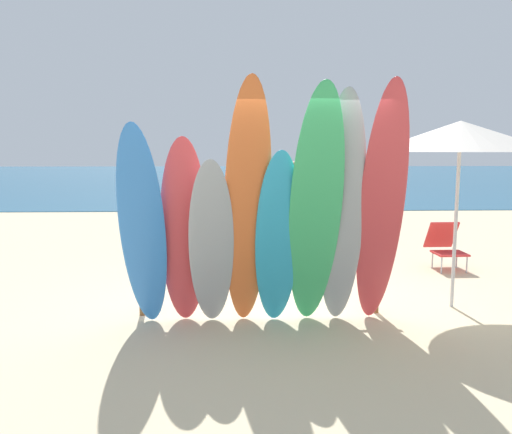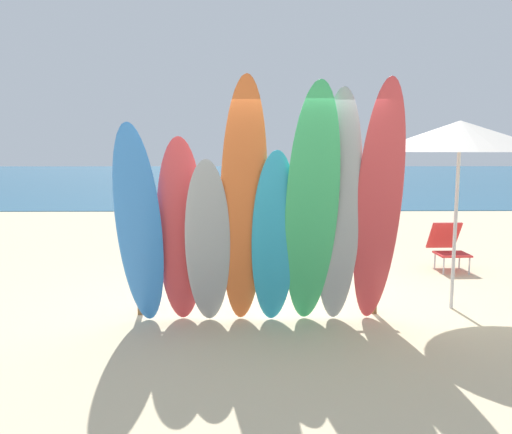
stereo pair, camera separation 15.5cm
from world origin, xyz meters
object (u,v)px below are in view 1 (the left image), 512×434
surfboard_grey_2 (211,245)px  surfboard_red_7 (381,210)px  surfboard_rack (260,266)px  beachgoer_strolling (263,202)px  beach_umbrella (460,136)px  beachgoer_near_rack (294,193)px  surfboard_orange_3 (247,209)px  surfboard_green_5 (315,212)px  beach_chair_red (445,244)px  surfboard_blue_0 (142,229)px  surfboard_grey_6 (342,213)px  surfboard_red_1 (184,234)px  surfboard_teal_4 (278,241)px

surfboard_grey_2 → surfboard_red_7: bearing=-5.6°
surfboard_rack → beachgoer_strolling: beachgoer_strolling is taller
surfboard_red_7 → beach_umbrella: 1.66m
beachgoer_near_rack → surfboard_orange_3: bearing=89.3°
surfboard_green_5 → beach_chair_red: surfboard_green_5 is taller
surfboard_rack → beachgoer_strolling: bearing=86.8°
surfboard_orange_3 → surfboard_rack: bearing=70.0°
surfboard_green_5 → beachgoer_near_rack: size_ratio=1.65×
surfboard_blue_0 → beach_chair_red: bearing=35.2°
beachgoer_near_rack → beach_umbrella: 5.85m
beachgoer_strolling → beach_chair_red: (2.96, -2.52, -0.45)m
beach_umbrella → surfboard_blue_0: bearing=-168.5°
beachgoer_near_rack → surfboard_grey_6: bearing=98.5°
surfboard_blue_0 → beachgoer_strolling: 5.65m
surfboard_red_1 → surfboard_grey_2: size_ratio=1.10×
surfboard_blue_0 → surfboard_green_5: size_ratio=0.84×
surfboard_orange_3 → surfboard_red_7: 1.45m
surfboard_grey_6 → surfboard_red_7: (0.42, -0.05, 0.04)m
surfboard_rack → beach_chair_red: size_ratio=3.82×
surfboard_red_7 → surfboard_grey_6: bearing=176.5°
surfboard_red_1 → beachgoer_near_rack: bearing=67.4°
surfboard_grey_2 → surfboard_green_5: bearing=-9.2°
surfboard_rack → surfboard_orange_3: surfboard_orange_3 is taller
surfboard_orange_3 → surfboard_grey_6: bearing=-3.1°
surfboard_rack → surfboard_blue_0: (-1.30, -0.57, 0.55)m
surfboard_grey_2 → beachgoer_strolling: (0.83, 5.39, -0.10)m
beachgoer_near_rack → beachgoer_strolling: bearing=59.7°
surfboard_orange_3 → surfboard_green_5: (0.73, -0.04, -0.03)m
surfboard_red_7 → beachgoer_strolling: 5.59m
surfboard_orange_3 → surfboard_green_5: bearing=-8.6°
surfboard_blue_0 → surfboard_red_1: surfboard_blue_0 is taller
surfboard_green_5 → surfboard_red_7: surfboard_red_7 is taller
surfboard_blue_0 → beachgoer_near_rack: size_ratio=1.39×
surfboard_blue_0 → beach_chair_red: surfboard_blue_0 is taller
surfboard_grey_2 → surfboard_grey_6: (1.43, -0.05, 0.36)m
surfboard_red_1 → beachgoer_strolling: (1.14, 5.30, -0.21)m
surfboard_red_7 → beach_chair_red: bearing=59.5°
surfboard_grey_2 → surfboard_teal_4: (0.73, 0.00, 0.05)m
surfboard_rack → surfboard_blue_0: size_ratio=1.25×
surfboard_grey_2 → surfboard_red_7: size_ratio=0.71×
surfboard_blue_0 → surfboard_red_1: 0.46m
surfboard_blue_0 → beachgoer_strolling: surfboard_blue_0 is taller
beach_chair_red → beach_umbrella: bearing=-110.8°
surfboard_teal_4 → beachgoer_strolling: surfboard_teal_4 is taller
surfboard_green_5 → surfboard_red_7: 0.72m
beach_chair_red → surfboard_orange_3: bearing=-140.3°
surfboard_teal_4 → beach_chair_red: size_ratio=2.68×
surfboard_orange_3 → beach_umbrella: (2.64, 0.82, 0.79)m
beachgoer_strolling → beach_chair_red: bearing=-24.1°
beach_umbrella → beachgoer_strolling: bearing=115.4°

